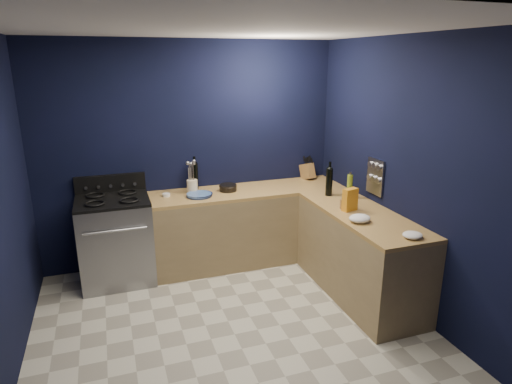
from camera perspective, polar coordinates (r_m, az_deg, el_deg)
name	(u,v)px	position (r m, az deg, el deg)	size (l,w,h in m)	color
floor	(235,335)	(4.16, -2.79, -18.13)	(3.50, 3.50, 0.02)	beige
ceiling	(230,26)	(3.41, -3.46, 20.82)	(3.50, 3.50, 0.02)	silver
wall_back	(191,154)	(5.23, -8.47, 4.86)	(3.50, 0.02, 2.60)	black
wall_right	(412,178)	(4.37, 19.66, 1.67)	(0.02, 3.50, 2.60)	black
wall_front	(341,308)	(2.08, 10.98, -14.60)	(3.50, 0.02, 2.60)	black
cab_back	(248,227)	(5.32, -1.03, -4.54)	(2.30, 0.63, 0.86)	olive
top_back	(248,191)	(5.17, -1.05, 0.11)	(2.30, 0.63, 0.04)	brown
cab_right	(359,256)	(4.70, 13.30, -8.05)	(0.63, 1.67, 0.86)	olive
top_right	(362,215)	(4.53, 13.69, -2.87)	(0.63, 1.67, 0.04)	brown
gas_range	(116,241)	(5.07, -17.73, -6.13)	(0.76, 0.66, 0.92)	gray
oven_door	(117,254)	(4.79, -17.59, -7.66)	(0.59, 0.02, 0.42)	black
cooktop	(112,200)	(4.91, -18.22, -1.02)	(0.76, 0.66, 0.03)	black
backguard	(110,184)	(5.17, -18.42, 1.06)	(0.76, 0.06, 0.20)	black
spice_panel	(375,177)	(4.81, 15.27, 1.92)	(0.02, 0.28, 0.38)	gray
wall_outlet	(192,173)	(5.26, -8.33, 2.47)	(0.09, 0.02, 0.13)	white
plate_stack	(199,195)	(4.95, -7.42, -0.38)	(0.28, 0.28, 0.04)	#333F8B
ramekin	(166,195)	(5.01, -11.60, -0.37)	(0.09, 0.09, 0.03)	white
utensil_crock	(192,186)	(5.08, -8.30, 0.74)	(0.12, 0.12, 0.15)	#F8E9C0
wine_bottle_back	(195,176)	(5.21, -7.96, 2.07)	(0.08, 0.08, 0.31)	black
lemon_basket	(228,188)	(5.12, -3.66, 0.56)	(0.20, 0.20, 0.08)	black
knife_block	(307,171)	(5.66, 6.71, 2.69)	(0.11, 0.18, 0.19)	brown
wine_bottle_right	(329,182)	(4.97, 9.50, 1.27)	(0.08, 0.08, 0.31)	black
oil_bottle	(350,186)	(4.93, 12.09, 0.72)	(0.06, 0.06, 0.26)	olive
spice_jar_near	(342,204)	(4.58, 11.15, -1.55)	(0.05, 0.05, 0.10)	olive
spice_jar_far	(349,198)	(4.80, 11.97, -0.79)	(0.05, 0.05, 0.09)	olive
crouton_bag	(350,200)	(4.52, 12.14, -0.98)	(0.16, 0.07, 0.23)	#C43F16
towel_front	(360,218)	(4.25, 13.36, -3.36)	(0.21, 0.18, 0.07)	white
towel_end	(413,235)	(4.01, 19.71, -5.30)	(0.18, 0.16, 0.05)	white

